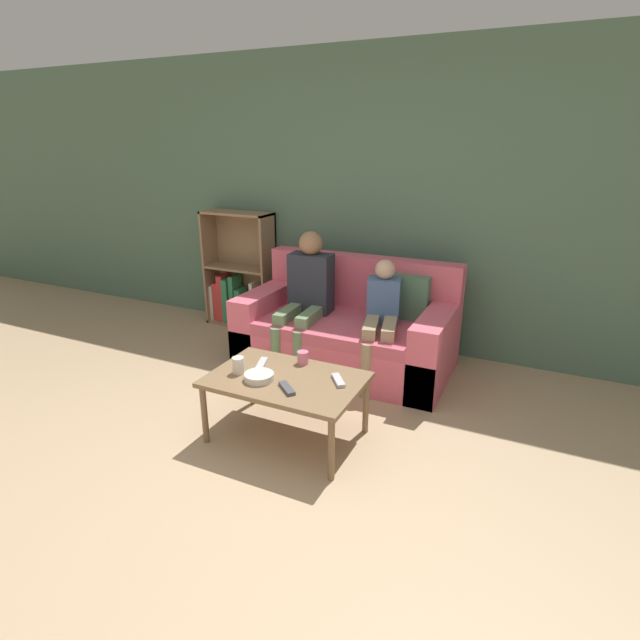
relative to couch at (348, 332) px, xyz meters
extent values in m
plane|color=tan|center=(0.03, -1.96, -0.29)|extent=(22.00, 22.00, 0.00)
cube|color=#4C6B56|center=(0.03, 0.63, 1.01)|extent=(12.00, 0.06, 2.60)
cube|color=#DB5B70|center=(-0.01, -0.05, -0.12)|extent=(1.74, 0.92, 0.34)
cube|color=#C95467|center=(-0.01, -0.14, 0.09)|extent=(1.30, 0.74, 0.10)
cube|color=#DB5B70|center=(-0.01, 0.33, 0.37)|extent=(1.74, 0.18, 0.45)
cube|color=#DB5B70|center=(-0.77, -0.05, 0.01)|extent=(0.22, 0.92, 0.60)
cube|color=#DB5B70|center=(0.75, -0.05, 0.01)|extent=(0.22, 0.92, 0.60)
cube|color=#4C7556|center=(0.44, 0.18, 0.32)|extent=(0.36, 0.12, 0.36)
cube|color=#8E7051|center=(-1.75, 0.45, 0.29)|extent=(0.02, 0.28, 1.17)
cube|color=#8E7051|center=(-1.04, 0.45, 0.29)|extent=(0.02, 0.28, 1.17)
cube|color=#8E7051|center=(-1.39, 0.58, 0.29)|extent=(0.73, 0.02, 1.17)
cube|color=#8E7051|center=(-1.39, 0.45, -0.28)|extent=(0.73, 0.28, 0.02)
cube|color=#8E7051|center=(-1.39, 0.45, 0.32)|extent=(0.68, 0.28, 0.02)
cube|color=#8E7051|center=(-1.39, 0.45, 0.87)|extent=(0.73, 0.28, 0.02)
cube|color=beige|center=(-1.71, 0.43, -0.09)|extent=(0.04, 0.16, 0.37)
cube|color=red|center=(-1.66, 0.43, -0.07)|extent=(0.06, 0.16, 0.40)
cube|color=red|center=(-1.59, 0.44, -0.02)|extent=(0.07, 0.18, 0.49)
cube|color=#2D7A4C|center=(-1.52, 0.44, -0.04)|extent=(0.06, 0.24, 0.46)
cube|color=#2D7A4C|center=(-1.45, 0.44, -0.02)|extent=(0.05, 0.18, 0.50)
cube|color=#2D7A4C|center=(-1.38, 0.43, -0.09)|extent=(0.06, 0.16, 0.37)
cube|color=gold|center=(-1.32, 0.43, -0.11)|extent=(0.06, 0.16, 0.32)
cube|color=beige|center=(-1.25, 0.44, -0.09)|extent=(0.05, 0.23, 0.36)
cube|color=beige|center=(-1.20, 0.44, -0.04)|extent=(0.04, 0.22, 0.47)
cube|color=red|center=(-1.14, 0.43, -0.08)|extent=(0.05, 0.16, 0.38)
cylinder|color=brown|center=(-0.37, -1.49, -0.09)|extent=(0.04, 0.04, 0.40)
cylinder|color=brown|center=(0.51, -1.49, -0.09)|extent=(0.04, 0.04, 0.40)
cylinder|color=brown|center=(-0.37, -0.94, -0.09)|extent=(0.04, 0.04, 0.40)
cylinder|color=brown|center=(0.51, -0.94, -0.09)|extent=(0.04, 0.04, 0.40)
cube|color=brown|center=(0.07, -1.22, 0.12)|extent=(0.96, 0.63, 0.03)
cylinder|color=#66845B|center=(-0.42, -0.50, -0.07)|extent=(0.10, 0.10, 0.44)
cylinder|color=#66845B|center=(-0.22, -0.49, -0.07)|extent=(0.10, 0.10, 0.44)
cube|color=#66845B|center=(-0.43, -0.26, 0.19)|extent=(0.12, 0.42, 0.09)
cube|color=#66845B|center=(-0.24, -0.25, 0.19)|extent=(0.12, 0.42, 0.09)
cube|color=#282D38|center=(-0.35, -0.01, 0.40)|extent=(0.37, 0.22, 0.50)
sphere|color=#936B4C|center=(-0.35, -0.01, 0.74)|extent=(0.20, 0.20, 0.20)
cylinder|color=#9E8966|center=(0.35, -0.49, -0.07)|extent=(0.11, 0.11, 0.44)
cylinder|color=#9E8966|center=(0.49, -0.45, -0.07)|extent=(0.11, 0.11, 0.44)
cube|color=#9E8966|center=(0.29, -0.25, 0.19)|extent=(0.19, 0.42, 0.09)
cube|color=#9E8966|center=(0.43, -0.22, 0.19)|extent=(0.19, 0.42, 0.09)
cube|color=#476693|center=(0.30, 0.00, 0.33)|extent=(0.30, 0.26, 0.37)
sphere|color=#D1A889|center=(0.30, 0.00, 0.58)|extent=(0.16, 0.16, 0.16)
cylinder|color=pink|center=(0.07, -0.98, 0.18)|extent=(0.07, 0.07, 0.09)
cylinder|color=silver|center=(-0.23, -1.29, 0.19)|extent=(0.08, 0.08, 0.11)
cube|color=#B7B7BC|center=(-0.16, -1.12, 0.15)|extent=(0.10, 0.18, 0.02)
cube|color=#47474C|center=(0.16, -1.36, 0.15)|extent=(0.16, 0.15, 0.02)
cube|color=#B7B7BC|center=(0.40, -1.13, 0.15)|extent=(0.14, 0.16, 0.02)
cylinder|color=beige|center=(-0.06, -1.32, 0.16)|extent=(0.18, 0.18, 0.05)
camera|label=1|loc=(1.48, -3.67, 1.54)|focal=28.00mm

